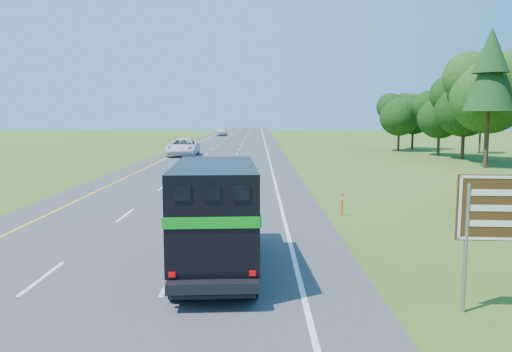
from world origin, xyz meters
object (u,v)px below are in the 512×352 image
object	(u,v)px
exit_sign	(506,214)
horse_truck	(216,212)
far_car	(222,132)
white_suv	(183,147)

from	to	relation	value
exit_sign	horse_truck	bearing A→B (deg)	158.59
horse_truck	far_car	size ratio (longest dim) A/B	1.43
exit_sign	white_suv	bearing A→B (deg)	111.64
horse_truck	white_suv	xyz separation A→B (m)	(-7.24, 41.85, -0.74)
horse_truck	white_suv	size ratio (longest dim) A/B	1.04
white_suv	exit_sign	size ratio (longest dim) A/B	1.94
far_car	horse_truck	bearing A→B (deg)	-84.15
exit_sign	far_car	bearing A→B (deg)	101.99
horse_truck	white_suv	world-z (taller)	horse_truck
horse_truck	exit_sign	world-z (taller)	exit_sign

